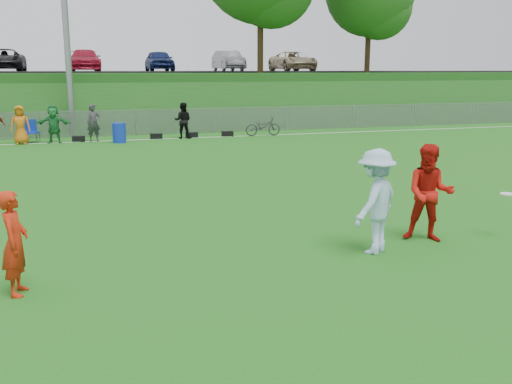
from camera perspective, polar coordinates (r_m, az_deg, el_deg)
name	(u,v)px	position (r m, az deg, el deg)	size (l,w,h in m)	color
ground	(257,260)	(9.95, 0.12, -6.78)	(120.00, 120.00, 0.00)	#215F14
sideline_far	(141,140)	(27.30, -11.47, 5.15)	(60.00, 0.10, 0.01)	white
fence	(135,122)	(29.22, -11.96, 6.84)	(58.00, 0.06, 1.30)	gray
berm	(118,95)	(40.10, -13.64, 9.37)	(120.00, 18.00, 3.00)	#1A5217
parking_lot	(115,72)	(42.06, -13.95, 11.58)	(120.00, 12.00, 0.10)	black
car_row	(97,60)	(41.00, -15.58, 12.57)	(32.04, 5.18, 1.44)	#BBBBBD
spectator_row	(72,123)	(27.07, -17.95, 6.54)	(9.32, 0.87, 1.69)	#A9120B
gear_bags	(165,136)	(27.54, -9.08, 5.56)	(7.57, 0.36, 0.26)	black
player_red_left	(15,243)	(8.96, -22.98, -4.73)	(0.57, 0.37, 1.55)	red
player_red_center	(430,193)	(11.28, 16.97, -0.11)	(0.91, 0.71, 1.87)	red
player_blue	(375,202)	(10.31, 11.86, -0.94)	(1.21, 0.70, 1.88)	#A4C5E4
frisbee	(507,194)	(12.01, 23.81, -0.18)	(0.26, 0.26, 0.02)	white
recycling_bin	(119,133)	(26.38, -13.52, 5.77)	(0.59, 0.59, 0.89)	#102EB1
camp_chair	(32,136)	(27.56, -21.48, 5.23)	(0.72, 0.73, 1.02)	#102FB1
bicycle	(263,126)	(28.38, 0.68, 6.58)	(0.61, 1.76, 0.93)	#29292B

